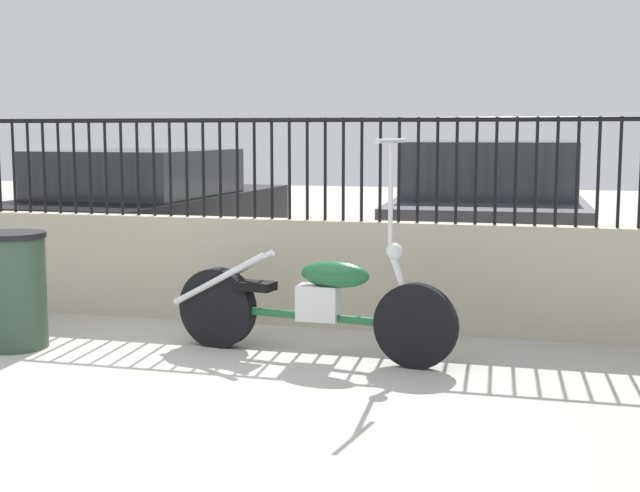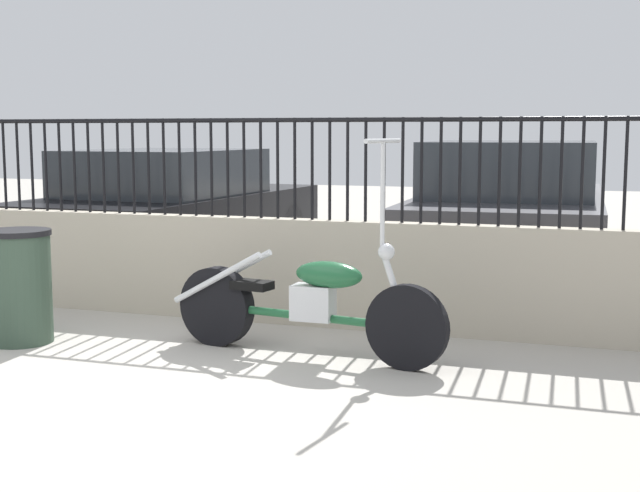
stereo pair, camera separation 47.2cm
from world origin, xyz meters
name	(u,v)px [view 1 (the left image)]	position (x,y,z in m)	size (l,w,h in m)	color
ground_plane	(84,397)	(0.00, 0.00, 0.00)	(40.00, 40.00, 0.00)	#ADA89E
low_wall	(222,269)	(0.00, 2.22, 0.42)	(8.26, 0.18, 0.84)	#B2A893
fence_railing	(220,154)	(0.00, 2.22, 1.35)	(8.26, 0.04, 0.79)	black
motorcycle_green	(300,302)	(0.94, 1.27, 0.37)	(2.07, 0.60, 1.49)	black
trash_bin	(13,290)	(-1.08, 0.96, 0.42)	(0.48, 0.48, 0.83)	#334738
car_black	(146,208)	(-1.86, 4.68, 0.67)	(2.02, 4.36, 1.33)	black
car_dark_grey	(490,212)	(1.97, 4.68, 0.71)	(1.93, 4.30, 1.44)	black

